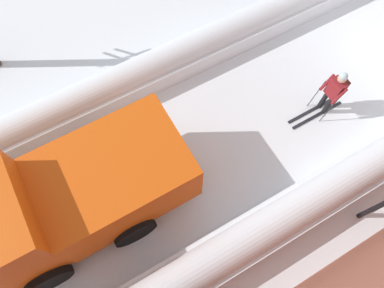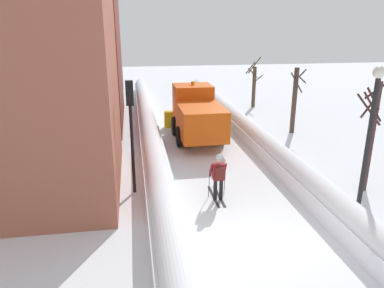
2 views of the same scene
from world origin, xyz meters
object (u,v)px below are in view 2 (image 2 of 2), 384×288
Objects in this scene: skier at (219,175)px; bare_tree_far at (254,85)px; traffic_light_pole at (131,116)px; street_lamp at (371,122)px; bare_tree_near at (370,135)px; bare_tree_mid at (295,99)px; plow_truck at (197,114)px.

bare_tree_far is at bearing 67.23° from skier.
street_lamp is (7.81, -2.82, 0.15)m from traffic_light_pole.
street_lamp is 1.17× the size of bare_tree_near.
bare_tree_mid is at bearing -89.71° from bare_tree_far.
street_lamp reaches higher than bare_tree_near.
bare_tree_far is at bearing 55.94° from traffic_light_pole.
traffic_light_pole is 1.11× the size of bare_tree_far.
traffic_light_pole is 0.86× the size of street_lamp.
bare_tree_near is at bearing -92.19° from bare_tree_far.
plow_truck is 1.53× the size of bare_tree_far.
street_lamp is at bearing -127.30° from bare_tree_near.
traffic_light_pole is (-3.07, 1.29, 2.04)m from skier.
bare_tree_near is 1.10× the size of bare_tree_mid.
street_lamp is (4.20, -9.14, 1.72)m from plow_truck.
bare_tree_mid is (1.76, 9.58, -1.15)m from street_lamp.
skier is (-0.53, -7.61, -0.48)m from plow_truck.
plow_truck is at bearing -127.31° from bare_tree_far.
street_lamp is 1.29× the size of bare_tree_mid.
bare_tree_far is at bearing 90.29° from bare_tree_mid.
traffic_light_pole is at bearing 160.15° from street_lamp.
bare_tree_mid is (6.50, 8.05, 1.04)m from skier.
skier is 0.46× the size of bare_tree_far.
skier is at bearing 179.56° from bare_tree_near.
plow_truck is 7.44m from traffic_light_pole.
traffic_light_pole reaches higher than plow_truck.
bare_tree_mid is (5.96, 0.44, 0.56)m from plow_truck.
bare_tree_far is (5.93, 7.78, 0.26)m from plow_truck.
bare_tree_near reaches higher than plow_truck.
skier is 0.46× the size of bare_tree_mid.
bare_tree_near is at bearing -0.44° from skier.
bare_tree_far reaches higher than bare_tree_mid.
skier is at bearing -22.74° from traffic_light_pole.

